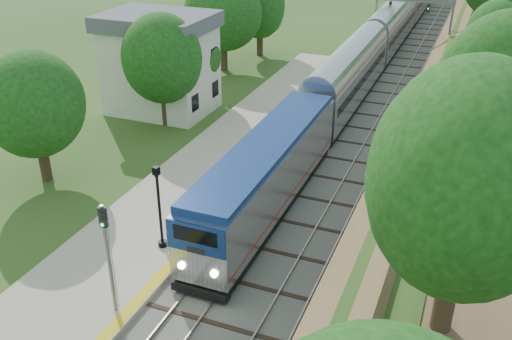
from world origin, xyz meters
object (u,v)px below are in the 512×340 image
at_px(train, 404,14).
at_px(signal_platform, 107,248).
at_px(station_building, 160,62).
at_px(signal_farside, 396,134).
at_px(lamppost_far, 160,212).
at_px(signal_gantry, 413,11).

bearing_deg(train, signal_platform, -92.80).
xyz_separation_m(train, signal_platform, (-2.90, -59.34, 1.45)).
height_order(station_building, signal_farside, station_building).
xyz_separation_m(train, lamppost_far, (-3.50, -54.29, 0.23)).
height_order(signal_platform, signal_farside, signal_farside).
xyz_separation_m(lamppost_far, signal_platform, (0.60, -5.05, 1.22)).
bearing_deg(lamppost_far, station_building, 120.19).
distance_m(train, signal_platform, 59.43).
xyz_separation_m(station_building, signal_gantry, (16.47, 24.99, 0.73)).
bearing_deg(station_building, signal_gantry, 56.62).
distance_m(station_building, signal_farside, 21.46).
bearing_deg(signal_platform, train, 87.20).
relative_size(signal_gantry, lamppost_far, 1.84).
bearing_deg(signal_gantry, train, 102.38).
distance_m(station_building, train, 38.90).
height_order(station_building, lamppost_far, station_building).
bearing_deg(signal_gantry, station_building, -123.38).
relative_size(train, signal_farside, 18.68).
relative_size(station_building, train, 0.07).
bearing_deg(train, signal_gantry, -77.62).
bearing_deg(signal_gantry, signal_farside, -83.40).
height_order(signal_gantry, train, signal_gantry).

